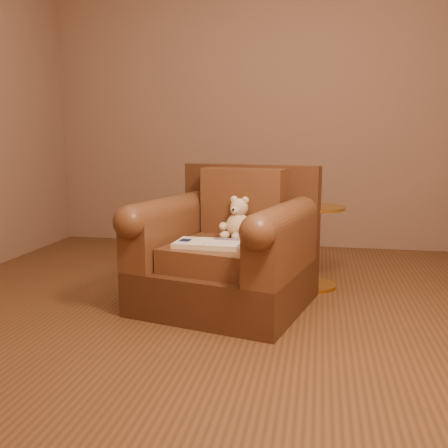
# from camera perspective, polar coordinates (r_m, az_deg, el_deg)

# --- Properties ---
(floor) EXTENTS (4.00, 4.00, 0.00)m
(floor) POSITION_cam_1_polar(r_m,az_deg,el_deg) (3.20, -1.93, -9.59)
(floor) COLOR brown
(floor) RESTS_ON ground
(room) EXTENTS (4.02, 4.02, 2.71)m
(room) POSITION_cam_1_polar(r_m,az_deg,el_deg) (3.09, -2.12, 21.97)
(room) COLOR #8E6D57
(room) RESTS_ON ground
(armchair) EXTENTS (1.17, 1.14, 0.88)m
(armchair) POSITION_cam_1_polar(r_m,az_deg,el_deg) (3.20, 0.49, -3.23)
(armchair) COLOR #462917
(armchair) RESTS_ON floor
(teddy_bear) EXTENTS (0.20, 0.23, 0.28)m
(teddy_bear) POSITION_cam_1_polar(r_m,az_deg,el_deg) (3.23, 1.52, 0.21)
(teddy_bear) COLOR beige
(teddy_bear) RESTS_ON armchair
(guidebook) EXTENTS (0.40, 0.25, 0.03)m
(guidebook) POSITION_cam_1_polar(r_m,az_deg,el_deg) (2.99, -1.84, -2.27)
(guidebook) COLOR beige
(guidebook) RESTS_ON armchair
(side_table) EXTENTS (0.42, 0.42, 0.59)m
(side_table) POSITION_cam_1_polar(r_m,az_deg,el_deg) (3.62, 10.26, -2.26)
(side_table) COLOR gold
(side_table) RESTS_ON floor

